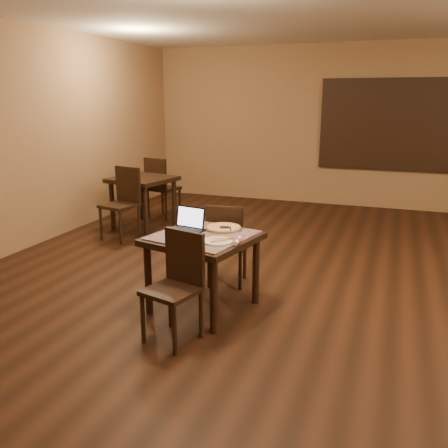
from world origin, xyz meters
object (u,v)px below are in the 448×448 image
at_px(laptop, 188,224).
at_px(other_table_b_chair_near, 123,199).
at_px(chair_main_far, 226,240).
at_px(other_table_b, 143,186).
at_px(chair_main_near, 178,280).
at_px(tiled_table, 203,245).
at_px(other_table_b_chair_far, 160,185).
at_px(pizza_pan, 223,229).

bearing_deg(laptop, other_table_b_chair_near, 146.29).
bearing_deg(chair_main_far, other_table_b, -51.33).
bearing_deg(chair_main_near, tiled_table, 106.69).
distance_m(other_table_b_chair_near, other_table_b_chair_far, 1.23).
bearing_deg(other_table_b, other_table_b_chair_far, 103.75).
bearing_deg(chair_main_far, laptop, 58.06).
height_order(laptop, other_table_b_chair_near, other_table_b_chair_near).
bearing_deg(laptop, pizza_pan, 33.33).
xyz_separation_m(chair_main_near, other_table_b, (-2.08, 3.09, 0.14)).
bearing_deg(other_table_b_chair_far, pizza_pan, 139.65).
bearing_deg(other_table_b, chair_main_near, -44.10).
height_order(chair_main_far, pizza_pan, chair_main_far).
xyz_separation_m(chair_main_near, laptop, (-0.22, 0.72, 0.29)).
distance_m(laptop, other_table_b, 3.02).
distance_m(other_table_b, other_table_b_chair_near, 0.62).
relative_size(chair_main_near, other_table_b_chair_far, 0.90).
bearing_deg(other_table_b, pizza_pan, -33.72).
distance_m(pizza_pan, other_table_b, 3.12).
distance_m(laptop, other_table_b_chair_far, 3.53).
relative_size(chair_main_near, other_table_b, 0.92).
bearing_deg(chair_main_far, chair_main_near, 80.82).
relative_size(other_table_b, other_table_b_chair_near, 0.98).
bearing_deg(pizza_pan, chair_main_near, -96.56).
xyz_separation_m(tiled_table, chair_main_near, (0.02, -0.62, -0.13)).
bearing_deg(other_table_b_chair_near, chair_main_near, -38.27).
height_order(chair_main_near, laptop, laptop).
relative_size(tiled_table, chair_main_far, 1.18).
height_order(chair_main_near, chair_main_far, chair_main_near).
bearing_deg(tiled_table, other_table_b, 142.51).
height_order(chair_main_far, other_table_b, chair_main_far).
bearing_deg(pizza_pan, other_table_b_chair_near, 143.17).
distance_m(chair_main_far, other_table_b, 2.78).
xyz_separation_m(tiled_table, laptop, (-0.20, 0.10, 0.16)).
xyz_separation_m(chair_main_near, other_table_b_chair_near, (-2.06, 2.48, 0.06)).
distance_m(chair_main_near, other_table_b_chair_far, 4.26).
distance_m(chair_main_near, chair_main_far, 1.24).
bearing_deg(laptop, other_table_b_chair_far, 132.13).
height_order(tiled_table, laptop, laptop).
xyz_separation_m(laptop, other_table_b, (-1.86, 2.37, -0.15)).
bearing_deg(other_table_b_chair_far, chair_main_far, 142.26).
bearing_deg(other_table_b_chair_near, tiled_table, -30.35).
xyz_separation_m(chair_main_near, pizza_pan, (0.10, 0.86, 0.23)).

